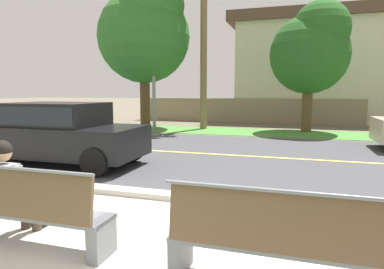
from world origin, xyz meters
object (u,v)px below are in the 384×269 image
at_px(bench_right, 275,244).
at_px(shade_tree_far_left, 146,29).
at_px(streetlamp, 155,48).
at_px(bench_left, 27,211).
at_px(car_black_near, 57,130).
at_px(shade_tree_left, 312,49).
at_px(seated_person_grey, 11,186).

xyz_separation_m(bench_right, shade_tree_far_left, (-6.84, 12.09, 4.28)).
bearing_deg(streetlamp, bench_left, -73.58).
bearing_deg(car_black_near, shade_tree_left, 54.70).
relative_size(car_black_near, shade_tree_far_left, 0.59).
bearing_deg(shade_tree_left, bench_left, -105.34).
distance_m(bench_left, bench_right, 2.75).
height_order(seated_person_grey, car_black_near, car_black_near).
relative_size(bench_left, streetlamp, 0.30).
xyz_separation_m(shade_tree_far_left, shade_tree_left, (7.58, 0.63, -1.09)).
bearing_deg(shade_tree_far_left, bench_left, -71.32).
relative_size(bench_left, bench_right, 1.00).
bearing_deg(car_black_near, seated_person_grey, -57.74).
height_order(bench_left, car_black_near, car_black_near).
height_order(car_black_near, shade_tree_far_left, shade_tree_far_left).
height_order(bench_right, streetlamp, streetlamp).
bearing_deg(shade_tree_far_left, seated_person_grey, -72.75).
bearing_deg(bench_left, bench_right, 0.00).
distance_m(streetlamp, shade_tree_far_left, 1.19).
xyz_separation_m(bench_left, shade_tree_far_left, (-4.09, 12.09, 4.28)).
distance_m(bench_left, seated_person_grey, 0.47).
distance_m(streetlamp, shade_tree_left, 7.01).
xyz_separation_m(streetlamp, shade_tree_far_left, (-0.64, 0.38, 0.93)).
bearing_deg(bench_right, shade_tree_left, 86.68).
distance_m(car_black_near, streetlamp, 8.36).
bearing_deg(bench_right, bench_left, 180.00).
bearing_deg(streetlamp, bench_right, -62.09).
relative_size(bench_left, shade_tree_left, 0.35).
relative_size(car_black_near, shade_tree_left, 0.76).
distance_m(bench_right, shade_tree_far_left, 14.53).
xyz_separation_m(bench_right, streetlamp, (-6.20, 11.71, 3.35)).
bearing_deg(seated_person_grey, streetlamp, 104.88).
height_order(streetlamp, shade_tree_far_left, shade_tree_far_left).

